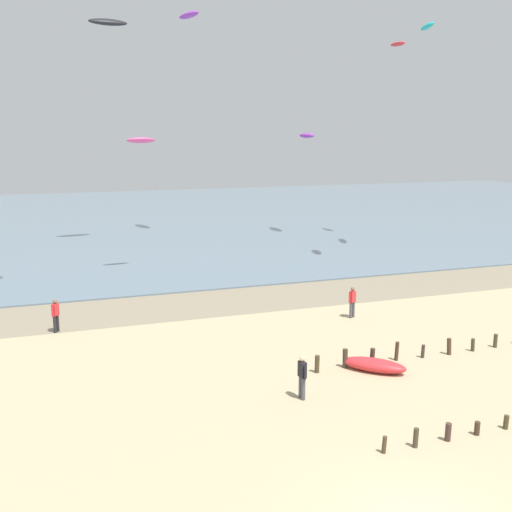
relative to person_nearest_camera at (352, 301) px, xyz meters
name	(u,v)px	position (x,y,z in m)	size (l,w,h in m)	color
wet_sand_strip	(202,304)	(-7.02, 5.35, -0.91)	(120.00, 5.77, 0.01)	gray
sea	(121,220)	(-7.02, 43.24, -0.87)	(160.00, 70.00, 0.10)	slate
groyne_mid	(448,346)	(1.46, -6.54, -0.55)	(14.62, 0.37, 0.86)	#483B26
person_nearest_camera	(352,301)	(0.00, 0.00, 0.00)	(0.53, 0.35, 1.71)	#4C4C56
person_mid_beach	(302,376)	(-6.78, -8.81, 0.00)	(0.24, 0.57, 1.71)	#4C4C56
person_by_waterline	(56,315)	(-15.31, 2.68, 0.00)	(0.39, 0.47, 1.71)	#232328
grounded_kite	(374,365)	(-2.78, -7.26, -0.65)	(2.72, 0.98, 0.54)	red
kite_aloft_0	(189,15)	(-1.88, 28.93, 19.41)	(3.31, 1.06, 0.53)	purple
kite_aloft_3	(427,26)	(13.68, 14.59, 17.12)	(2.54, 0.81, 0.41)	#19B2B7
kite_aloft_5	(108,22)	(-9.47, 25.72, 17.90)	(3.23, 1.03, 0.52)	black
kite_aloft_6	(398,44)	(15.28, 21.39, 16.72)	(2.05, 0.66, 0.33)	red
kite_aloft_7	(141,140)	(-8.87, 14.47, 8.48)	(2.00, 0.64, 0.32)	#E54C99
kite_aloft_8	(307,135)	(8.83, 26.44, 8.72)	(3.04, 0.97, 0.49)	purple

